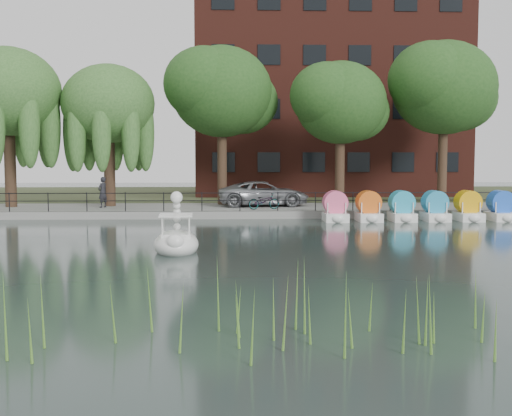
{
  "coord_description": "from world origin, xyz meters",
  "views": [
    {
      "loc": [
        -0.42,
        -20.43,
        3.27
      ],
      "look_at": [
        0.5,
        4.0,
        1.3
      ],
      "focal_mm": 45.0,
      "sensor_mm": 36.0,
      "label": 1
    }
  ],
  "objects": [
    {
      "name": "broadleaf_center",
      "position": [
        -1.0,
        18.0,
        7.06
      ],
      "size": [
        6.0,
        6.0,
        9.25
      ],
      "color": "#473323",
      "rests_on": "promenade"
    },
    {
      "name": "railing",
      "position": [
        0.0,
        13.25,
        1.15
      ],
      "size": [
        32.0,
        0.05,
        1.0
      ],
      "color": "black",
      "rests_on": "promenade"
    },
    {
      "name": "pedal_boat_row",
      "position": [
        9.89,
        11.62,
        0.61
      ],
      "size": [
        11.35,
        1.7,
        1.4
      ],
      "color": "white",
      "rests_on": "ground_plane"
    },
    {
      "name": "minivan",
      "position": [
        1.42,
        16.51,
        1.23
      ],
      "size": [
        3.23,
        6.16,
        1.66
      ],
      "primitive_type": "imported",
      "rotation": [
        0.0,
        0.0,
        1.65
      ],
      "color": "gray",
      "rests_on": "promenade"
    },
    {
      "name": "willow_left",
      "position": [
        -13.0,
        16.5,
        6.87
      ],
      "size": [
        5.88,
        5.88,
        9.01
      ],
      "color": "#473323",
      "rests_on": "promenade"
    },
    {
      "name": "apartment_building",
      "position": [
        7.0,
        29.97,
        9.36
      ],
      "size": [
        20.0,
        10.07,
        18.0
      ],
      "color": "#4C1E16",
      "rests_on": "land_strip"
    },
    {
      "name": "land_strip",
      "position": [
        0.0,
        30.0,
        0.18
      ],
      "size": [
        60.0,
        22.0,
        0.36
      ],
      "primitive_type": "cube",
      "color": "#47512D",
      "rests_on": "ground_plane"
    },
    {
      "name": "broadleaf_right",
      "position": [
        6.0,
        17.5,
        6.39
      ],
      "size": [
        5.4,
        5.4,
        8.32
      ],
      "color": "#473323",
      "rests_on": "promenade"
    },
    {
      "name": "swan_boat",
      "position": [
        -2.33,
        1.46,
        0.45
      ],
      "size": [
        1.65,
        2.54,
        2.04
      ],
      "rotation": [
        0.0,
        0.0,
        0.06
      ],
      "color": "white",
      "rests_on": "ground_plane"
    },
    {
      "name": "broadleaf_far",
      "position": [
        12.5,
        18.5,
        7.4
      ],
      "size": [
        6.3,
        6.3,
        9.71
      ],
      "color": "#473323",
      "rests_on": "promenade"
    },
    {
      "name": "bicycle",
      "position": [
        1.32,
        14.24,
        0.9
      ],
      "size": [
        0.9,
        1.8,
        1.0
      ],
      "primitive_type": "imported",
      "rotation": [
        0.0,
        0.0,
        1.75
      ],
      "color": "gray",
      "rests_on": "promenade"
    },
    {
      "name": "ground_plane",
      "position": [
        0.0,
        0.0,
        0.0
      ],
      "size": [
        120.0,
        120.0,
        0.0
      ],
      "primitive_type": "plane",
      "color": "#384A48"
    },
    {
      "name": "promenade",
      "position": [
        0.0,
        16.0,
        0.2
      ],
      "size": [
        40.0,
        6.0,
        0.4
      ],
      "primitive_type": "cube",
      "color": "gray",
      "rests_on": "ground_plane"
    },
    {
      "name": "reed_bank",
      "position": [
        2.0,
        -9.5,
        0.6
      ],
      "size": [
        24.0,
        2.4,
        1.2
      ],
      "color": "#669938",
      "rests_on": "ground_plane"
    },
    {
      "name": "willow_mid",
      "position": [
        -7.5,
        17.0,
        6.25
      ],
      "size": [
        5.32,
        5.32,
        8.15
      ],
      "color": "#473323",
      "rests_on": "promenade"
    },
    {
      "name": "pedestrian",
      "position": [
        -7.68,
        15.77,
        1.39
      ],
      "size": [
        0.79,
        0.86,
        1.98
      ],
      "primitive_type": "imported",
      "rotation": [
        0.0,
        0.0,
        4.15
      ],
      "color": "black",
      "rests_on": "promenade"
    },
    {
      "name": "kerb",
      "position": [
        0.0,
        13.05,
        0.2
      ],
      "size": [
        40.0,
        0.25,
        0.4
      ],
      "primitive_type": "cube",
      "color": "gray",
      "rests_on": "ground_plane"
    }
  ]
}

